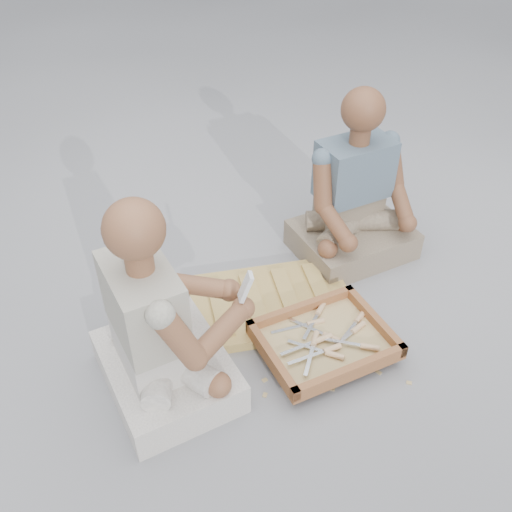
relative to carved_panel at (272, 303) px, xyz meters
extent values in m
plane|color=#9D9EA3|center=(0.01, -0.21, -0.02)|extent=(60.00, 60.00, 0.00)
cube|color=olive|center=(0.00, 0.00, 0.00)|extent=(0.68, 0.47, 0.04)
cube|color=brown|center=(0.12, -0.30, 0.03)|extent=(0.55, 0.48, 0.01)
cube|color=brown|center=(0.09, -0.13, 0.06)|extent=(0.48, 0.13, 0.05)
cube|color=brown|center=(0.16, -0.47, 0.06)|extent=(0.48, 0.13, 0.05)
cube|color=brown|center=(0.35, -0.25, 0.06)|extent=(0.11, 0.38, 0.05)
cube|color=brown|center=(-0.10, -0.35, 0.06)|extent=(0.11, 0.38, 0.05)
cube|color=tan|center=(0.12, -0.30, 0.04)|extent=(0.48, 0.41, 0.01)
cube|color=silver|center=(0.18, -0.33, 0.05)|extent=(0.14, 0.09, 0.00)
cylinder|color=tan|center=(0.27, -0.27, 0.05)|extent=(0.07, 0.05, 0.02)
cube|color=silver|center=(0.03, -0.39, 0.06)|extent=(0.09, 0.14, 0.00)
cylinder|color=tan|center=(0.09, -0.29, 0.06)|extent=(0.05, 0.07, 0.02)
cube|color=silver|center=(0.01, -0.21, 0.05)|extent=(0.15, 0.02, 0.00)
cylinder|color=tan|center=(0.12, -0.20, 0.05)|extent=(0.07, 0.03, 0.02)
cube|color=silver|center=(0.17, -0.33, 0.06)|extent=(0.14, 0.08, 0.00)
cylinder|color=tan|center=(0.27, -0.39, 0.06)|extent=(0.07, 0.05, 0.02)
cube|color=silver|center=(0.08, -0.21, 0.05)|extent=(0.11, 0.12, 0.00)
cylinder|color=tan|center=(0.15, -0.29, 0.05)|extent=(0.06, 0.07, 0.02)
cube|color=silver|center=(0.10, -0.22, 0.05)|extent=(0.11, 0.12, 0.00)
cylinder|color=tan|center=(0.17, -0.14, 0.05)|extent=(0.06, 0.07, 0.02)
cube|color=silver|center=(0.05, -0.32, 0.06)|extent=(0.13, 0.10, 0.00)
cylinder|color=tan|center=(0.13, -0.39, 0.06)|extent=(0.07, 0.06, 0.02)
cube|color=silver|center=(0.01, -0.32, 0.06)|extent=(0.15, 0.04, 0.00)
cylinder|color=tan|center=(0.12, -0.30, 0.06)|extent=(0.07, 0.04, 0.02)
cube|color=silver|center=(0.03, -0.37, 0.06)|extent=(0.15, 0.04, 0.00)
cylinder|color=tan|center=(0.13, -0.36, 0.06)|extent=(0.07, 0.03, 0.02)
cube|color=silver|center=(0.22, -0.29, 0.05)|extent=(0.12, 0.11, 0.00)
cylinder|color=tan|center=(0.30, -0.22, 0.05)|extent=(0.07, 0.06, 0.02)
cube|color=tan|center=(0.10, -0.47, -0.02)|extent=(0.02, 0.02, 0.00)
cube|color=tan|center=(-0.03, -0.29, -0.02)|extent=(0.02, 0.02, 0.00)
cube|color=tan|center=(-0.13, -0.37, -0.02)|extent=(0.02, 0.02, 0.00)
cube|color=tan|center=(0.24, -0.03, -0.02)|extent=(0.02, 0.02, 0.00)
cube|color=tan|center=(0.29, -0.45, -0.02)|extent=(0.02, 0.02, 0.00)
cube|color=tan|center=(-0.19, -0.15, -0.02)|extent=(0.02, 0.02, 0.00)
cube|color=tan|center=(0.28, -0.36, -0.02)|extent=(0.02, 0.02, 0.00)
cube|color=tan|center=(0.29, -0.18, -0.02)|extent=(0.02, 0.02, 0.00)
cube|color=tan|center=(-0.08, 0.00, -0.02)|extent=(0.02, 0.02, 0.00)
cube|color=tan|center=(0.44, 0.10, -0.02)|extent=(0.02, 0.02, 0.00)
cube|color=tan|center=(0.38, -0.52, -0.02)|extent=(0.02, 0.02, 0.00)
cube|color=tan|center=(0.13, -0.01, -0.02)|extent=(0.02, 0.02, 0.00)
cube|color=tan|center=(-0.15, -0.44, -0.02)|extent=(0.02, 0.02, 0.00)
cube|color=silver|center=(-0.48, -0.30, 0.04)|extent=(0.52, 0.60, 0.13)
cube|color=silver|center=(-0.53, -0.31, 0.19)|extent=(0.24, 0.32, 0.16)
cube|color=#B7B3A2|center=(-0.52, -0.31, 0.41)|extent=(0.27, 0.36, 0.27)
sphere|color=brown|center=(-0.51, -0.30, 0.69)|extent=(0.19, 0.19, 0.19)
sphere|color=brown|center=(-0.21, -0.17, 0.27)|extent=(0.08, 0.08, 0.08)
sphere|color=brown|center=(-0.19, -0.28, 0.27)|extent=(0.08, 0.08, 0.08)
cube|color=gray|center=(0.47, 0.28, 0.04)|extent=(0.58, 0.51, 0.13)
cube|color=gray|center=(0.46, 0.33, 0.19)|extent=(0.31, 0.23, 0.16)
cube|color=slate|center=(0.46, 0.32, 0.40)|extent=(0.35, 0.26, 0.26)
sphere|color=brown|center=(0.46, 0.31, 0.68)|extent=(0.18, 0.18, 0.18)
sphere|color=brown|center=(0.66, 0.14, 0.20)|extent=(0.08, 0.08, 0.08)
sphere|color=brown|center=(0.35, 0.07, 0.20)|extent=(0.08, 0.08, 0.08)
cube|color=white|center=(-0.18, -0.28, 0.37)|extent=(0.06, 0.05, 0.11)
cube|color=black|center=(-0.18, -0.28, 0.38)|extent=(0.02, 0.04, 0.04)
camera|label=1|loc=(-0.50, -1.68, 1.66)|focal=40.00mm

